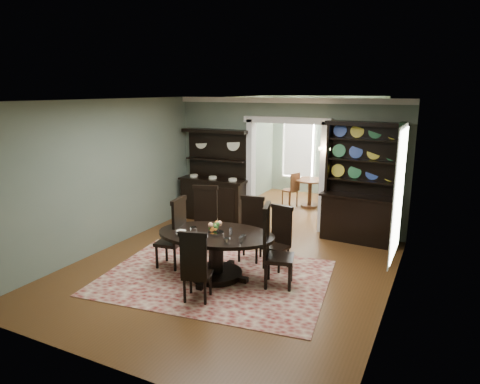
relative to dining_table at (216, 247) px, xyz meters
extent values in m
cube|color=#593417|center=(0.04, 0.28, -0.56)|extent=(5.50, 6.00, 0.01)
cube|color=silver|center=(0.04, 0.28, 2.44)|extent=(5.50, 6.00, 0.01)
cube|color=slate|center=(-2.71, 0.28, 0.94)|extent=(0.01, 6.00, 3.00)
cube|color=slate|center=(2.79, 0.28, 0.94)|extent=(0.01, 6.00, 3.00)
cube|color=slate|center=(0.04, -2.72, 0.94)|extent=(5.50, 0.01, 3.00)
cube|color=slate|center=(-1.78, 3.28, 0.94)|extent=(1.85, 0.01, 3.00)
cube|color=slate|center=(1.87, 3.28, 0.94)|extent=(1.85, 0.01, 3.00)
cube|color=slate|center=(0.04, 3.28, 2.19)|extent=(1.80, 0.01, 0.50)
cube|color=white|center=(0.04, 3.23, 2.38)|extent=(5.50, 0.10, 0.12)
cube|color=#593417|center=(0.04, 5.03, -0.56)|extent=(3.50, 3.50, 0.01)
cube|color=silver|center=(0.04, 5.03, 2.44)|extent=(3.50, 3.50, 0.01)
cube|color=slate|center=(-1.71, 5.03, 0.94)|extent=(0.01, 3.50, 3.00)
cube|color=slate|center=(1.79, 5.03, 0.94)|extent=(0.01, 3.50, 3.00)
cube|color=slate|center=(0.04, 6.78, 0.94)|extent=(3.50, 0.01, 3.00)
cube|color=white|center=(-0.81, 6.73, 0.99)|extent=(1.05, 0.06, 2.20)
cube|color=white|center=(0.89, 6.73, 0.99)|extent=(1.05, 0.06, 2.20)
cube|color=white|center=(-0.86, 3.28, 0.69)|extent=(0.14, 0.25, 2.50)
cube|color=white|center=(0.94, 3.28, 0.69)|extent=(0.14, 0.25, 2.50)
cube|color=white|center=(0.04, 3.28, 1.94)|extent=(2.08, 0.25, 0.14)
cube|color=white|center=(2.78, 0.88, 1.04)|extent=(0.02, 1.10, 2.00)
cube|color=white|center=(2.77, 0.88, 1.04)|extent=(0.01, 1.22, 2.12)
cube|color=#15301B|center=(2.69, 1.56, 1.04)|extent=(0.10, 0.35, 2.10)
cube|color=#B2922F|center=(0.99, 3.20, 1.29)|extent=(0.08, 0.05, 0.18)
sphere|color=#FFD88C|center=(0.89, 3.05, 1.37)|extent=(0.07, 0.07, 0.07)
sphere|color=#FFD88C|center=(1.09, 3.05, 1.37)|extent=(0.07, 0.07, 0.07)
cube|color=maroon|center=(-0.01, -0.03, -0.55)|extent=(4.12, 3.24, 0.01)
ellipsoid|color=black|center=(0.00, 0.00, 0.22)|extent=(2.21, 1.59, 0.05)
cylinder|color=black|center=(0.00, 0.00, 0.18)|extent=(2.16, 2.16, 0.03)
cylinder|color=black|center=(0.00, 0.00, -0.15)|extent=(0.26, 0.26, 0.71)
cylinder|color=black|center=(0.00, 0.00, -0.51)|extent=(0.90, 0.90, 0.11)
cylinder|color=silver|center=(0.04, -0.06, 0.27)|extent=(0.26, 0.26, 0.05)
cube|color=black|center=(-0.79, 0.92, -0.09)|extent=(0.59, 0.58, 0.06)
cube|color=black|center=(-0.86, 1.11, 0.32)|extent=(0.46, 0.21, 0.80)
cube|color=black|center=(-0.86, 1.11, 0.73)|extent=(0.50, 0.24, 0.08)
cylinder|color=black|center=(-0.90, 0.69, -0.32)|extent=(0.05, 0.05, 0.47)
cylinder|color=black|center=(-0.55, 0.81, -0.32)|extent=(0.05, 0.05, 0.47)
cylinder|color=black|center=(-1.02, 1.03, -0.32)|extent=(0.05, 0.05, 0.47)
cylinder|color=black|center=(-0.68, 1.16, -0.32)|extent=(0.05, 0.05, 0.47)
cube|color=black|center=(0.20, 0.96, -0.13)|extent=(0.50, 0.48, 0.06)
cube|color=black|center=(0.16, 1.14, 0.24)|extent=(0.43, 0.12, 0.73)
cube|color=black|center=(0.16, 1.14, 0.62)|extent=(0.47, 0.15, 0.07)
cylinder|color=black|center=(0.06, 0.76, -0.34)|extent=(0.05, 0.05, 0.43)
cylinder|color=black|center=(0.39, 0.82, -0.34)|extent=(0.05, 0.05, 0.43)
cylinder|color=black|center=(0.00, 1.09, -0.34)|extent=(0.05, 0.05, 0.43)
cylinder|color=black|center=(0.33, 1.15, -0.34)|extent=(0.05, 0.05, 0.43)
cube|color=black|center=(0.79, 0.80, -0.15)|extent=(0.47, 0.46, 0.05)
cube|color=black|center=(0.82, 0.98, 0.20)|extent=(0.41, 0.12, 0.69)
cube|color=black|center=(0.82, 0.98, 0.56)|extent=(0.45, 0.14, 0.07)
cylinder|color=black|center=(0.60, 0.67, -0.36)|extent=(0.04, 0.04, 0.41)
cylinder|color=black|center=(0.92, 0.62, -0.36)|extent=(0.04, 0.04, 0.41)
cylinder|color=black|center=(0.66, 0.99, -0.36)|extent=(0.04, 0.04, 0.41)
cylinder|color=black|center=(0.98, 0.93, -0.36)|extent=(0.04, 0.04, 0.41)
cube|color=black|center=(-0.98, 0.03, -0.09)|extent=(0.50, 0.52, 0.06)
cube|color=black|center=(-0.78, 0.06, 0.31)|extent=(0.11, 0.47, 0.79)
cube|color=black|center=(-0.78, 0.06, 0.71)|extent=(0.13, 0.51, 0.08)
cylinder|color=black|center=(-1.18, 0.19, -0.33)|extent=(0.05, 0.05, 0.47)
cylinder|color=black|center=(-1.14, -0.17, -0.33)|extent=(0.05, 0.05, 0.47)
cylinder|color=black|center=(-0.82, 0.24, -0.33)|extent=(0.05, 0.05, 0.47)
cylinder|color=black|center=(-0.77, -0.13, -0.33)|extent=(0.05, 0.05, 0.47)
cube|color=black|center=(1.09, 0.16, -0.07)|extent=(0.58, 0.60, 0.06)
cube|color=black|center=(0.89, 0.10, 0.36)|extent=(0.18, 0.49, 0.83)
cube|color=black|center=(0.89, 0.10, 0.78)|extent=(0.22, 0.53, 0.09)
cylinder|color=black|center=(1.33, 0.02, -0.31)|extent=(0.05, 0.05, 0.49)
cylinder|color=black|center=(1.22, 0.39, -0.31)|extent=(0.05, 0.05, 0.49)
cylinder|color=black|center=(0.96, -0.08, -0.31)|extent=(0.05, 0.05, 0.49)
cylinder|color=black|center=(0.86, 0.29, -0.31)|extent=(0.05, 0.05, 0.49)
cube|color=black|center=(0.14, -0.83, -0.15)|extent=(0.50, 0.49, 0.05)
cube|color=black|center=(0.19, -1.01, 0.21)|extent=(0.41, 0.15, 0.69)
cube|color=black|center=(0.19, -1.01, 0.56)|extent=(0.45, 0.18, 0.07)
cylinder|color=black|center=(0.25, -0.64, -0.35)|extent=(0.04, 0.04, 0.41)
cylinder|color=black|center=(-0.06, -0.72, -0.35)|extent=(0.04, 0.04, 0.41)
cylinder|color=black|center=(0.34, -0.95, -0.35)|extent=(0.04, 0.04, 0.41)
cylinder|color=black|center=(0.03, -1.03, -0.35)|extent=(0.04, 0.04, 0.41)
cube|color=black|center=(-1.73, 2.98, -0.06)|extent=(1.61, 0.58, 1.00)
cube|color=black|center=(-1.73, 2.98, 0.46)|extent=(1.71, 0.63, 0.05)
cube|color=black|center=(-1.73, 3.20, 1.06)|extent=(1.60, 0.11, 1.18)
cube|color=black|center=(-1.73, 3.10, 0.94)|extent=(1.55, 0.31, 0.04)
cube|color=black|center=(-1.73, 3.08, 1.64)|extent=(1.71, 0.39, 0.08)
cube|color=black|center=(1.83, 2.95, -0.07)|extent=(1.55, 0.64, 0.98)
cube|color=black|center=(1.83, 2.95, 0.43)|extent=(1.66, 0.70, 0.04)
cube|color=black|center=(1.83, 3.17, 1.18)|extent=(1.52, 0.16, 1.47)
cube|color=black|center=(1.09, 3.06, 1.18)|extent=(0.07, 0.28, 1.52)
cube|color=black|center=(2.57, 3.06, 1.18)|extent=(0.07, 0.28, 1.52)
cube|color=black|center=(1.83, 3.04, 1.93)|extent=(1.64, 0.45, 0.09)
cube|color=black|center=(1.83, 3.06, 0.74)|extent=(1.53, 0.38, 0.03)
cube|color=black|center=(1.83, 3.06, 1.18)|extent=(1.53, 0.38, 0.03)
cube|color=black|center=(1.83, 3.06, 1.61)|extent=(1.53, 0.38, 0.03)
cylinder|color=brown|center=(0.08, 5.15, 0.20)|extent=(0.84, 0.84, 0.04)
cylinder|color=brown|center=(0.08, 5.15, -0.17)|extent=(0.11, 0.11, 0.74)
cylinder|color=brown|center=(0.08, 5.15, -0.53)|extent=(0.46, 0.46, 0.06)
cylinder|color=brown|center=(-0.44, 4.97, -0.10)|extent=(0.41, 0.41, 0.04)
cube|color=brown|center=(-0.27, 4.90, 0.15)|extent=(0.17, 0.35, 0.51)
cylinder|color=brown|center=(-0.52, 5.15, -0.33)|extent=(0.04, 0.04, 0.46)
cylinder|color=brown|center=(-0.63, 4.89, -0.33)|extent=(0.04, 0.04, 0.46)
cylinder|color=brown|center=(-0.26, 5.04, -0.33)|extent=(0.04, 0.04, 0.46)
cylinder|color=brown|center=(-0.36, 4.78, -0.33)|extent=(0.04, 0.04, 0.46)
cylinder|color=brown|center=(0.61, 4.92, -0.12)|extent=(0.39, 0.39, 0.04)
cube|color=brown|center=(0.43, 4.91, 0.13)|extent=(0.05, 0.36, 0.49)
cylinder|color=brown|center=(0.76, 4.79, -0.34)|extent=(0.04, 0.04, 0.44)
cylinder|color=brown|center=(0.74, 5.07, -0.34)|extent=(0.04, 0.04, 0.44)
cylinder|color=brown|center=(0.48, 4.78, -0.34)|extent=(0.04, 0.04, 0.44)
cylinder|color=brown|center=(0.46, 5.05, -0.34)|extent=(0.04, 0.04, 0.44)
camera|label=1|loc=(3.41, -5.99, 2.61)|focal=32.00mm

